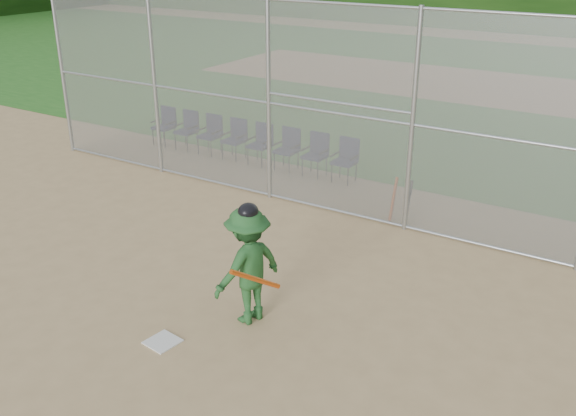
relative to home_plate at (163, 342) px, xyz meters
The scene contains 15 objects.
ground 0.38m from the home_plate, 17.15° to the left, with size 100.00×100.00×0.00m, color tan.
grass_strip 18.11m from the home_plate, 88.86° to the left, with size 100.00×100.00×0.00m, color #25611D.
dirt_patch_far 18.11m from the home_plate, 88.86° to the left, with size 24.00×24.00×0.00m, color tan.
backstop_fence 5.52m from the home_plate, 85.96° to the left, with size 16.09×0.09×4.00m.
home_plate is the anchor object (origin of this frame).
batter_at_plate 1.54m from the home_plate, 58.88° to the left, with size 1.02×1.38×1.79m.
spare_bats 5.54m from the home_plate, 78.12° to the left, with size 0.36×0.31×0.83m.
chair_0 9.04m from the home_plate, 131.72° to the left, with size 0.54×0.52×0.96m, color #0E1334, non-canonical shape.
chair_1 8.56m from the home_plate, 127.96° to the left, with size 0.54×0.52×0.96m, color #0E1334, non-canonical shape.
chair_2 8.12m from the home_plate, 123.77° to the left, with size 0.54×0.52×0.96m, color #0E1334, non-canonical shape.
chair_3 7.73m from the home_plate, 119.13° to the left, with size 0.54×0.52×0.96m, color #0E1334, non-canonical shape.
chair_4 7.40m from the home_plate, 114.02° to the left, with size 0.54×0.52×0.96m, color #0E1334, non-canonical shape.
chair_5 7.12m from the home_plate, 108.48° to the left, with size 0.54×0.52×0.96m, color #0E1334, non-canonical shape.
chair_6 6.92m from the home_plate, 102.56° to the left, with size 0.54×0.52×0.96m, color #0E1334, non-canonical shape.
chair_7 6.80m from the home_plate, 96.35° to the left, with size 0.54×0.52×0.96m, color #0E1334, non-canonical shape.
Camera 1 is at (4.88, -5.35, 5.03)m, focal length 40.00 mm.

